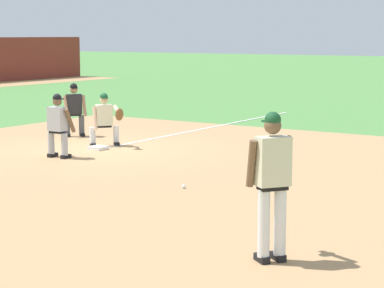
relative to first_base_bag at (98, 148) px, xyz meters
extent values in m
plane|color=#518942|center=(0.00, 0.00, -0.04)|extent=(160.00, 160.00, 0.00)
cube|color=tan|center=(-2.90, -3.82, -0.04)|extent=(18.00, 18.00, 0.01)
cube|color=white|center=(5.18, 0.00, -0.04)|extent=(10.35, 0.10, 0.00)
cube|color=white|center=(0.00, 0.00, 0.00)|extent=(0.38, 0.38, 0.09)
sphere|color=white|center=(-2.70, -4.29, -0.01)|extent=(0.07, 0.07, 0.07)
cube|color=black|center=(-5.86, -7.55, 0.00)|extent=(0.24, 0.27, 0.09)
cylinder|color=white|center=(-5.88, -7.58, 0.46)|extent=(0.15, 0.15, 0.84)
cube|color=black|center=(-5.68, -7.68, 0.00)|extent=(0.24, 0.27, 0.09)
cylinder|color=white|center=(-5.71, -7.71, 0.46)|extent=(0.15, 0.15, 0.84)
cube|color=black|center=(-5.79, -7.65, 0.90)|extent=(0.39, 0.36, 0.06)
cube|color=beige|center=(-5.79, -7.65, 1.22)|extent=(0.46, 0.43, 0.60)
sphere|color=brown|center=(-5.78, -7.63, 1.65)|extent=(0.21, 0.21, 0.21)
sphere|color=#194C28|center=(-5.78, -7.63, 1.72)|extent=(0.20, 0.20, 0.20)
cube|color=#194C28|center=(-5.73, -7.56, 1.69)|extent=(0.20, 0.19, 0.02)
cylinder|color=brown|center=(-5.95, -7.44, 1.19)|extent=(0.19, 0.21, 0.59)
cylinder|color=brown|center=(-5.42, -7.56, 1.31)|extent=(0.39, 0.47, 0.41)
ellipsoid|color=brown|center=(-5.37, -7.49, 1.14)|extent=(0.34, 0.36, 0.34)
cube|color=black|center=(0.80, 0.07, 0.00)|extent=(0.25, 0.27, 0.09)
cylinder|color=white|center=(0.83, 0.10, 0.23)|extent=(0.15, 0.15, 0.40)
cube|color=black|center=(0.33, 0.45, 0.00)|extent=(0.25, 0.27, 0.09)
cylinder|color=white|center=(0.36, 0.48, 0.23)|extent=(0.15, 0.15, 0.40)
cube|color=black|center=(0.59, 0.29, 0.46)|extent=(0.39, 0.37, 0.06)
cube|color=beige|center=(0.59, 0.29, 0.73)|extent=(0.46, 0.44, 0.52)
sphere|color=#DBB28E|center=(0.58, 0.27, 1.12)|extent=(0.21, 0.21, 0.21)
sphere|color=#194C28|center=(0.58, 0.27, 1.20)|extent=(0.20, 0.20, 0.20)
cube|color=#194C28|center=(0.52, 0.20, 1.17)|extent=(0.20, 0.19, 0.02)
cylinder|color=#DBB28E|center=(0.53, -0.19, 0.88)|extent=(0.44, 0.51, 0.24)
cylinder|color=#DBB28E|center=(0.34, 0.37, 0.67)|extent=(0.22, 0.24, 0.58)
ellipsoid|color=brown|center=(0.39, -0.36, 0.80)|extent=(0.29, 0.30, 0.35)
cube|color=black|center=(-1.39, 0.18, 0.00)|extent=(0.26, 0.11, 0.09)
cylinder|color=#B2B2B7|center=(-1.43, 0.18, 0.28)|extent=(0.15, 0.15, 0.50)
cube|color=black|center=(-1.38, -0.22, 0.00)|extent=(0.26, 0.11, 0.09)
cylinder|color=#B2B2B7|center=(-1.42, -0.22, 0.28)|extent=(0.15, 0.15, 0.50)
cube|color=black|center=(-1.43, -0.02, 0.55)|extent=(0.21, 0.34, 0.06)
cube|color=#B2B2B7|center=(-1.43, -0.02, 0.85)|extent=(0.25, 0.40, 0.54)
sphere|color=brown|center=(-1.41, -0.02, 1.25)|extent=(0.21, 0.21, 0.21)
sphere|color=black|center=(-1.41, -0.02, 1.32)|extent=(0.20, 0.20, 0.20)
cube|color=black|center=(-1.32, -0.02, 1.29)|extent=(0.11, 0.17, 0.02)
cylinder|color=brown|center=(-1.28, 0.23, 0.81)|extent=(0.33, 0.10, 0.56)
cylinder|color=brown|center=(-1.28, -0.27, 0.81)|extent=(0.33, 0.10, 0.56)
cube|color=black|center=(1.65, 1.96, 0.00)|extent=(0.24, 0.27, 0.09)
cylinder|color=#515154|center=(1.67, 1.99, 0.28)|extent=(0.15, 0.15, 0.50)
cube|color=black|center=(1.33, 2.20, 0.00)|extent=(0.24, 0.27, 0.09)
cylinder|color=#515154|center=(1.35, 2.23, 0.28)|extent=(0.15, 0.15, 0.50)
cube|color=black|center=(1.51, 2.11, 0.55)|extent=(0.39, 0.36, 0.06)
cube|color=#232326|center=(1.51, 2.11, 0.85)|extent=(0.46, 0.43, 0.54)
sphere|color=#9E7051|center=(1.50, 2.10, 1.25)|extent=(0.21, 0.21, 0.21)
sphere|color=black|center=(1.50, 2.10, 1.32)|extent=(0.20, 0.20, 0.20)
cube|color=black|center=(1.45, 2.02, 1.29)|extent=(0.20, 0.19, 0.02)
cylinder|color=#9E7051|center=(1.63, 1.85, 0.81)|extent=(0.27, 0.32, 0.56)
cylinder|color=#9E7051|center=(1.23, 2.15, 0.81)|extent=(0.27, 0.32, 0.56)
camera|label=1|loc=(-13.78, -11.67, 2.73)|focal=70.00mm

